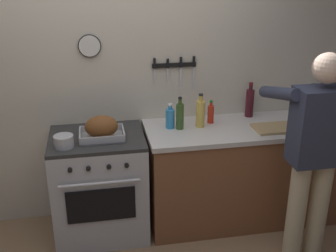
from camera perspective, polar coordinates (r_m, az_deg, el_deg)
The scene contains 12 objects.
wall_back at distance 3.62m, azimuth -6.79°, elevation 6.90°, with size 6.00×0.13×2.60m.
counter_block at distance 3.87m, azimuth 12.29°, elevation -5.96°, with size 2.03×0.65×0.90m.
stove at distance 3.61m, azimuth -9.28°, elevation -7.98°, with size 0.76×0.67×0.90m.
person_cook at distance 3.19m, azimuth 19.37°, elevation -3.05°, with size 0.51×0.63×1.66m.
roasting_pan at distance 3.33m, azimuth -9.07°, elevation -0.30°, with size 0.35×0.26×0.19m.
saucepan at distance 3.25m, azimuth -14.04°, elevation -2.04°, with size 0.15×0.15×0.09m.
cutting_board at distance 3.61m, azimuth 14.44°, elevation -0.27°, with size 0.36×0.24×0.02m, color tan.
bottle_dish_soap at distance 3.49m, azimuth 0.30°, elevation 1.10°, with size 0.07×0.07×0.21m.
bottle_olive_oil at distance 3.47m, azimuth 1.64°, elevation 1.41°, with size 0.06×0.06×0.28m.
bottle_wine_red at distance 3.81m, azimuth 11.08°, elevation 3.19°, with size 0.07×0.07×0.31m.
bottle_hot_sauce at distance 3.62m, azimuth 5.85°, elevation 1.68°, with size 0.06×0.06×0.20m.
bottle_cooking_oil at distance 3.52m, azimuth 4.44°, elevation 1.77°, with size 0.07×0.07×0.29m.
Camera 1 is at (-0.22, -2.15, 2.23)m, focal length 44.65 mm.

